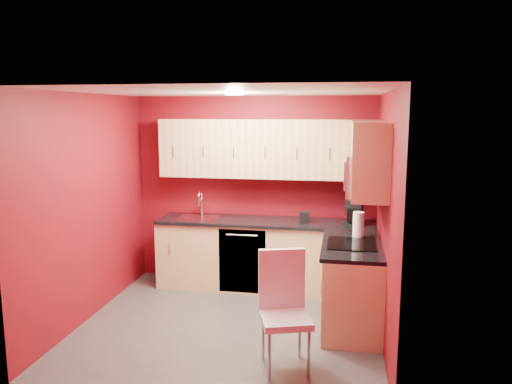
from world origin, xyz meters
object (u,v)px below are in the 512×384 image
(microwave, at_px, (365,174))
(coffee_maker, at_px, (353,212))
(sink, at_px, (198,215))
(paper_towel, at_px, (358,225))
(napkin_holder, at_px, (304,217))
(dining_chair, at_px, (285,312))

(microwave, distance_m, coffee_maker, 1.08)
(sink, relative_size, paper_towel, 1.79)
(paper_towel, bearing_deg, microwave, -82.79)
(paper_towel, bearing_deg, napkin_holder, 134.49)
(microwave, relative_size, sink, 1.46)
(dining_chair, bearing_deg, microwave, 38.62)
(coffee_maker, bearing_deg, sink, -167.95)
(coffee_maker, height_order, napkin_holder, coffee_maker)
(paper_towel, bearing_deg, sink, 161.15)
(coffee_maker, relative_size, paper_towel, 1.16)
(microwave, bearing_deg, coffee_maker, 95.73)
(paper_towel, xyz_separation_m, dining_chair, (-0.66, -1.33, -0.52))
(coffee_maker, height_order, paper_towel, coffee_maker)
(sink, distance_m, paper_towel, 2.18)
(coffee_maker, bearing_deg, microwave, -69.42)
(napkin_holder, bearing_deg, paper_towel, -45.51)
(microwave, distance_m, napkin_holder, 1.37)
(microwave, distance_m, paper_towel, 0.68)
(sink, relative_size, napkin_holder, 3.95)
(sink, relative_size, dining_chair, 0.49)
(microwave, height_order, paper_towel, microwave)
(napkin_holder, bearing_deg, coffee_maker, -5.62)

